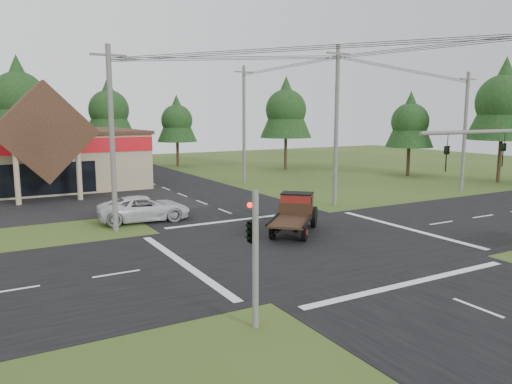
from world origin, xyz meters
TOP-DOWN VIEW (x-y plane):
  - ground at (0.00, 0.00)m, footprint 120.00×120.00m
  - road_ns at (0.00, 0.00)m, footprint 12.00×120.00m
  - road_ew at (0.00, 0.00)m, footprint 120.00×12.00m
  - traffic_signal_corner at (-7.50, -7.32)m, footprint 0.53×2.48m
  - utility_pole_nw at (-8.00, 8.00)m, footprint 2.00×0.30m
  - utility_pole_ne at (8.00, 8.00)m, footprint 2.00×0.30m
  - utility_pole_far at (22.00, 8.00)m, footprint 2.00×0.30m
  - utility_pole_n at (8.00, 22.00)m, footprint 2.00×0.30m
  - tree_row_c at (-10.00, 41.00)m, footprint 7.28×7.28m
  - tree_row_d at (0.00, 42.00)m, footprint 6.16×6.16m
  - tree_row_e at (8.00, 40.00)m, footprint 5.04×5.04m
  - tree_side_ne at (18.00, 30.00)m, footprint 6.16×6.16m
  - tree_side_e_near at (26.00, 18.00)m, footprint 5.04×5.04m
  - tree_side_e_far at (30.00, 10.00)m, footprint 6.72×6.72m
  - antique_flatbed_truck at (0.55, 2.30)m, footprint 5.15×5.23m
  - white_pickup at (-5.74, 9.81)m, footprint 5.97×3.27m

SIDE VIEW (x-z plane):
  - ground at x=0.00m, z-range 0.00..0.00m
  - road_ns at x=0.00m, z-range 0.00..0.02m
  - road_ew at x=0.00m, z-range 0.00..0.02m
  - white_pickup at x=-5.74m, z-range 0.00..1.59m
  - antique_flatbed_truck at x=0.55m, z-range 0.00..2.22m
  - traffic_signal_corner at x=-7.50m, z-range 1.32..5.72m
  - utility_pole_far at x=22.00m, z-range 0.14..10.34m
  - utility_pole_nw at x=-8.00m, z-range 0.14..10.64m
  - utility_pole_n at x=8.00m, z-range 0.14..11.34m
  - utility_pole_ne at x=8.00m, z-range 0.14..11.64m
  - tree_row_e at x=8.00m, z-range 1.49..10.58m
  - tree_side_e_near at x=26.00m, z-range 1.49..10.58m
  - tree_row_d at x=0.00m, z-range 1.82..12.93m
  - tree_side_ne at x=18.00m, z-range 1.82..12.93m
  - tree_side_e_far at x=30.00m, z-range 1.99..14.11m
  - tree_row_c at x=-10.00m, z-range 2.16..15.29m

